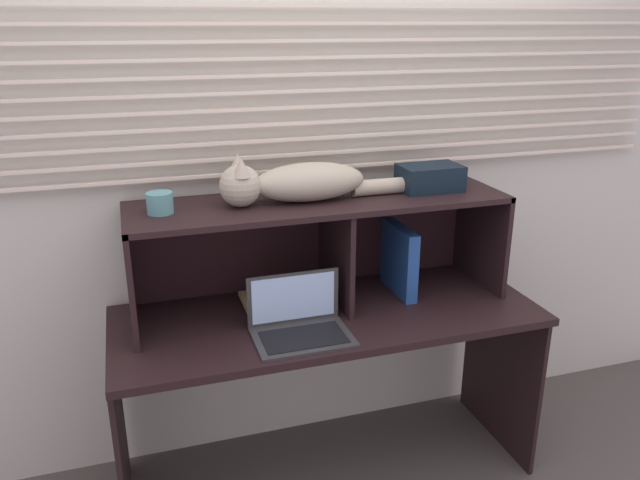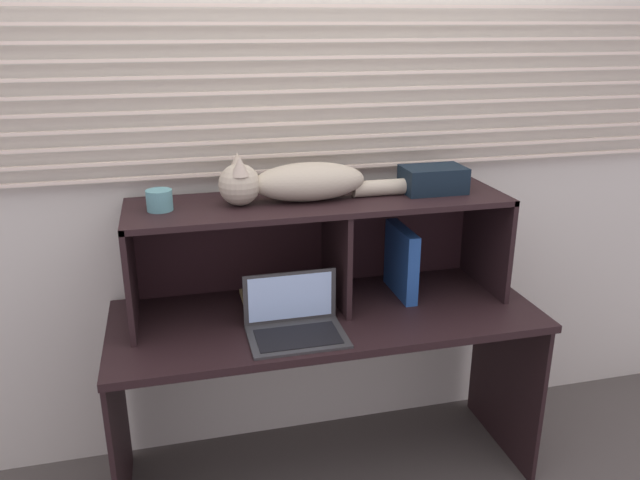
% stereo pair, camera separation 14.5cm
% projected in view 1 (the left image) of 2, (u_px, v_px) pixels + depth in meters
% --- Properties ---
extents(back_panel_with_blinds, '(4.40, 0.08, 2.50)m').
position_uv_depth(back_panel_with_blinds, '(301.00, 165.00, 2.57)').
color(back_panel_with_blinds, beige).
rests_on(back_panel_with_blinds, ground).
extents(desk, '(1.64, 0.64, 0.75)m').
position_uv_depth(desk, '(328.00, 343.00, 2.46)').
color(desk, black).
rests_on(desk, ground).
extents(hutch_shelf_unit, '(1.45, 0.41, 0.43)m').
position_uv_depth(hutch_shelf_unit, '(319.00, 227.00, 2.44)').
color(hutch_shelf_unit, black).
rests_on(hutch_shelf_unit, desk).
extents(cat, '(0.78, 0.18, 0.19)m').
position_uv_depth(cat, '(296.00, 182.00, 2.32)').
color(cat, '#B3A78D').
rests_on(cat, hutch_shelf_unit).
extents(laptop, '(0.35, 0.24, 0.21)m').
position_uv_depth(laptop, '(299.00, 323.00, 2.24)').
color(laptop, '#323232').
rests_on(laptop, desk).
extents(binder_upright, '(0.05, 0.27, 0.28)m').
position_uv_depth(binder_upright, '(399.00, 259.00, 2.56)').
color(binder_upright, '#214B93').
rests_on(binder_upright, desk).
extents(book_stack, '(0.15, 0.24, 0.04)m').
position_uv_depth(book_stack, '(263.00, 305.00, 2.44)').
color(book_stack, '#4A654A').
rests_on(book_stack, desk).
extents(small_basket, '(0.09, 0.09, 0.08)m').
position_uv_depth(small_basket, '(160.00, 203.00, 2.19)').
color(small_basket, '#569094').
rests_on(small_basket, hutch_shelf_unit).
extents(storage_box, '(0.24, 0.16, 0.10)m').
position_uv_depth(storage_box, '(430.00, 178.00, 2.48)').
color(storage_box, black).
rests_on(storage_box, hutch_shelf_unit).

